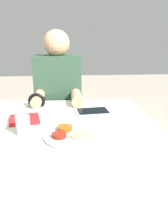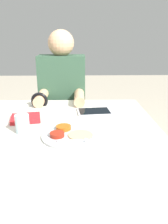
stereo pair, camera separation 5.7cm
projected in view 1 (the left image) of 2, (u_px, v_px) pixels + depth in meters
The scene contains 6 objects.
dining_table at pixel (42, 193), 1.20m from camera, with size 1.24×1.00×0.77m.
thali_tray at pixel (72, 135), 0.99m from camera, with size 0.26×0.26×0.03m.
red_notebook at pixel (25, 120), 1.18m from camera, with size 0.18×0.17×0.02m.
tablet_device at pixel (93, 111), 1.32m from camera, with size 0.21×0.16×0.01m.
person_diner at pixel (59, 116), 1.76m from camera, with size 0.36×0.45×1.25m.
drinking_glass at pixel (23, 125), 1.02m from camera, with size 0.07×0.07×0.09m.
Camera 1 is at (0.16, -1.00, 1.20)m, focal length 35.00 mm.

